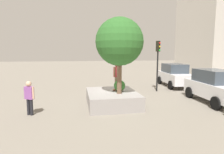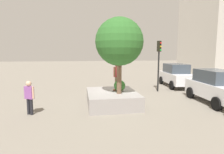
% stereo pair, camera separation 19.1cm
% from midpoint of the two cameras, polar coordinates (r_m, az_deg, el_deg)
% --- Properties ---
extents(ground_plane, '(120.00, 120.00, 0.00)m').
position_cam_midpoint_polar(ground_plane, '(11.88, 1.95, -8.05)').
color(ground_plane, gray).
extents(planter_ledge, '(3.59, 2.92, 0.82)m').
position_cam_midpoint_polar(planter_ledge, '(11.47, 0.48, -6.50)').
color(planter_ledge, gray).
rests_on(planter_ledge, ground).
extents(plaza_tree, '(2.70, 2.70, 4.31)m').
position_cam_midpoint_polar(plaza_tree, '(10.68, 2.76, 10.59)').
color(plaza_tree, brown).
rests_on(plaza_tree, planter_ledge).
extents(boxwood_shrub, '(0.70, 0.70, 0.70)m').
position_cam_midpoint_polar(boxwood_shrub, '(11.45, 2.80, -2.65)').
color(boxwood_shrub, '#2D6628').
rests_on(boxwood_shrub, planter_ledge).
extents(skateboard, '(0.75, 0.68, 0.07)m').
position_cam_midpoint_polar(skateboard, '(11.87, 1.90, -3.72)').
color(skateboard, brown).
rests_on(skateboard, planter_ledge).
extents(skateboarder, '(0.45, 0.45, 1.66)m').
position_cam_midpoint_polar(skateboarder, '(11.72, 1.92, 0.95)').
color(skateboarder, '#847056').
rests_on(skateboarder, skateboard).
extents(sedan_parked, '(4.74, 2.54, 2.12)m').
position_cam_midpoint_polar(sedan_parked, '(18.57, 19.22, 0.54)').
color(sedan_parked, white).
rests_on(sedan_parked, ground).
extents(police_car, '(4.61, 2.37, 2.08)m').
position_cam_midpoint_polar(police_car, '(13.54, 29.45, -2.51)').
color(police_car, white).
rests_on(police_car, ground).
extents(traffic_light_median, '(0.37, 0.37, 4.10)m').
position_cam_midpoint_polar(traffic_light_median, '(15.67, 14.40, 5.91)').
color(traffic_light_median, black).
rests_on(traffic_light_median, ground).
extents(pedestrian_crossing, '(0.41, 0.53, 1.75)m').
position_cam_midpoint_polar(pedestrian_crossing, '(10.44, -23.34, -5.12)').
color(pedestrian_crossing, black).
rests_on(pedestrian_crossing, ground).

